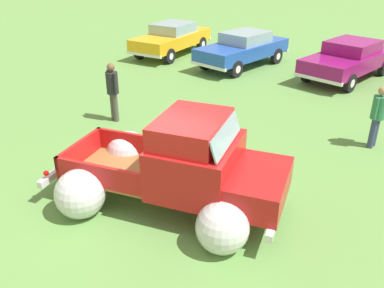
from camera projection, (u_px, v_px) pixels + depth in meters
The scene contains 7 objects.
ground_plane at pixel (166, 202), 8.14m from camera, with size 80.00×80.00×0.00m, color #609347.
vintage_pickup_truck at pixel (184, 173), 7.68m from camera, with size 4.92×3.51×1.96m.
show_car_0 at pixel (172, 38), 18.73m from camera, with size 2.00×4.47×1.43m.
show_car_1 at pixel (243, 48), 16.87m from camera, with size 2.53×4.67×1.43m.
show_car_2 at pixel (349, 58), 15.33m from camera, with size 2.74×4.77×1.43m.
spectator_0 at pixel (378, 114), 9.98m from camera, with size 0.39×0.54×1.60m.
spectator_1 at pixel (113, 88), 11.50m from camera, with size 0.53×0.44×1.71m.
Camera 1 is at (4.17, -5.36, 4.66)m, focal length 37.74 mm.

